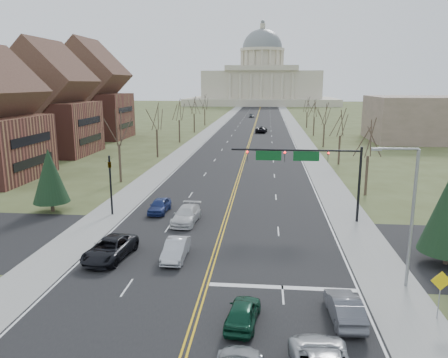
% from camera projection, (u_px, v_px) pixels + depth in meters
% --- Properties ---
extents(ground, '(600.00, 600.00, 0.00)m').
position_uv_depth(ground, '(208.00, 278.00, 29.61)').
color(ground, '#444B25').
rests_on(ground, ground).
extents(road, '(20.00, 380.00, 0.01)m').
position_uv_depth(road, '(255.00, 125.00, 136.53)').
color(road, black).
rests_on(road, ground).
extents(cross_road, '(120.00, 14.00, 0.01)m').
position_uv_depth(cross_road, '(218.00, 246.00, 35.44)').
color(cross_road, black).
rests_on(cross_road, ground).
extents(sidewalk_left, '(4.00, 380.00, 0.03)m').
position_uv_depth(sidewalk_left, '(217.00, 125.00, 137.67)').
color(sidewalk_left, gray).
rests_on(sidewalk_left, ground).
extents(sidewalk_right, '(4.00, 380.00, 0.03)m').
position_uv_depth(sidewalk_right, '(293.00, 126.00, 135.38)').
color(sidewalk_right, gray).
rests_on(sidewalk_right, ground).
extents(center_line, '(0.42, 380.00, 0.01)m').
position_uv_depth(center_line, '(255.00, 125.00, 136.53)').
color(center_line, gold).
rests_on(center_line, road).
extents(edge_line_left, '(0.15, 380.00, 0.01)m').
position_uv_depth(edge_line_left, '(224.00, 125.00, 137.46)').
color(edge_line_left, silver).
rests_on(edge_line_left, road).
extents(edge_line_right, '(0.15, 380.00, 0.01)m').
position_uv_depth(edge_line_right, '(286.00, 126.00, 135.59)').
color(edge_line_right, silver).
rests_on(edge_line_right, road).
extents(stop_bar, '(9.50, 0.50, 0.01)m').
position_uv_depth(stop_bar, '(282.00, 287.00, 28.16)').
color(stop_bar, silver).
rests_on(stop_bar, road).
extents(capitol, '(90.00, 60.00, 50.00)m').
position_uv_depth(capitol, '(262.00, 81.00, 269.47)').
color(capitol, beige).
rests_on(capitol, ground).
extents(signal_mast, '(12.12, 0.44, 7.20)m').
position_uv_depth(signal_mast, '(305.00, 161.00, 40.78)').
color(signal_mast, black).
rests_on(signal_mast, ground).
extents(signal_left, '(0.32, 0.36, 6.00)m').
position_uv_depth(signal_left, '(110.00, 178.00, 43.03)').
color(signal_left, black).
rests_on(signal_left, ground).
extents(street_light, '(2.90, 0.25, 9.07)m').
position_uv_depth(street_light, '(409.00, 209.00, 27.27)').
color(street_light, gray).
rests_on(street_light, ground).
extents(warn_sign, '(1.13, 0.07, 2.87)m').
position_uv_depth(warn_sign, '(441.00, 286.00, 23.99)').
color(warn_sign, gray).
rests_on(warn_sign, ground).
extents(tree_r_0, '(3.74, 3.74, 8.50)m').
position_uv_depth(tree_r_0, '(369.00, 140.00, 50.05)').
color(tree_r_0, '#362A20').
rests_on(tree_r_0, ground).
extents(tree_l_0, '(3.96, 3.96, 9.00)m').
position_uv_depth(tree_l_0, '(118.00, 130.00, 56.82)').
color(tree_l_0, '#362A20').
rests_on(tree_l_0, ground).
extents(tree_r_1, '(3.74, 3.74, 8.50)m').
position_uv_depth(tree_r_1, '(341.00, 124.00, 69.49)').
color(tree_r_1, '#362A20').
rests_on(tree_r_1, ground).
extents(tree_l_1, '(3.96, 3.96, 9.00)m').
position_uv_depth(tree_l_1, '(156.00, 118.00, 76.25)').
color(tree_l_1, '#362A20').
rests_on(tree_l_1, ground).
extents(tree_r_2, '(3.74, 3.74, 8.50)m').
position_uv_depth(tree_r_2, '(325.00, 115.00, 88.93)').
color(tree_r_2, '#362A20').
rests_on(tree_r_2, ground).
extents(tree_l_2, '(3.96, 3.96, 9.00)m').
position_uv_depth(tree_l_2, '(179.00, 111.00, 95.69)').
color(tree_l_2, '#362A20').
rests_on(tree_l_2, ground).
extents(tree_r_3, '(3.74, 3.74, 8.50)m').
position_uv_depth(tree_r_3, '(315.00, 109.00, 108.37)').
color(tree_r_3, '#362A20').
rests_on(tree_r_3, ground).
extents(tree_l_3, '(3.96, 3.96, 9.00)m').
position_uv_depth(tree_l_3, '(194.00, 106.00, 115.13)').
color(tree_l_3, '#362A20').
rests_on(tree_l_3, ground).
extents(tree_r_4, '(3.74, 3.74, 8.50)m').
position_uv_depth(tree_r_4, '(307.00, 105.00, 127.81)').
color(tree_r_4, '#362A20').
rests_on(tree_r_4, ground).
extents(tree_l_4, '(3.96, 3.96, 9.00)m').
position_uv_depth(tree_l_4, '(205.00, 103.00, 134.57)').
color(tree_l_4, '#362A20').
rests_on(tree_l_4, ground).
extents(conifer_l, '(3.64, 3.64, 6.50)m').
position_uv_depth(conifer_l, '(50.00, 176.00, 44.13)').
color(conifer_l, '#362A20').
rests_on(conifer_l, ground).
extents(bldg_left_mid, '(15.10, 14.28, 20.75)m').
position_uv_depth(bldg_left_mid, '(49.00, 108.00, 79.81)').
color(bldg_left_mid, brown).
rests_on(bldg_left_mid, ground).
extents(bldg_left_far, '(17.10, 14.28, 23.25)m').
position_uv_depth(bldg_left_far, '(90.00, 98.00, 103.11)').
color(bldg_left_far, brown).
rests_on(bldg_left_far, ground).
extents(bldg_right_mass, '(25.00, 20.00, 10.00)m').
position_uv_depth(bldg_right_mass, '(428.00, 119.00, 98.59)').
color(bldg_right_mass, '#6E5E4E').
rests_on(bldg_right_mass, ground).
extents(car_nb_inner_lead, '(2.07, 4.19, 1.37)m').
position_uv_depth(car_nb_inner_lead, '(243.00, 312.00, 23.74)').
color(car_nb_inner_lead, '#0D3B27').
rests_on(car_nb_inner_lead, road).
extents(car_nb_outer_lead, '(1.81, 4.53, 1.47)m').
position_uv_depth(car_nb_outer_lead, '(344.00, 308.00, 24.17)').
color(car_nb_outer_lead, '#53545B').
rests_on(car_nb_outer_lead, road).
extents(car_sb_inner_lead, '(1.56, 4.41, 1.45)m').
position_uv_depth(car_sb_inner_lead, '(176.00, 249.00, 32.65)').
color(car_sb_inner_lead, '#A8ABB0').
rests_on(car_sb_inner_lead, road).
extents(car_sb_outer_lead, '(3.23, 5.82, 1.54)m').
position_uv_depth(car_sb_outer_lead, '(110.00, 249.00, 32.67)').
color(car_sb_outer_lead, black).
rests_on(car_sb_outer_lead, road).
extents(car_sb_inner_second, '(2.44, 5.32, 1.51)m').
position_uv_depth(car_sb_inner_second, '(186.00, 215.00, 41.10)').
color(car_sb_inner_second, silver).
rests_on(car_sb_inner_second, road).
extents(car_sb_outer_second, '(1.83, 4.29, 1.45)m').
position_uv_depth(car_sb_outer_second, '(160.00, 206.00, 44.37)').
color(car_sb_outer_second, navy).
rests_on(car_sb_outer_second, road).
extents(car_far_nb, '(3.31, 6.13, 1.63)m').
position_uv_depth(car_far_nb, '(261.00, 129.00, 116.44)').
color(car_far_nb, black).
rests_on(car_far_nb, road).
extents(car_far_sb, '(1.95, 4.42, 1.48)m').
position_uv_depth(car_far_sb, '(251.00, 115.00, 168.19)').
color(car_far_sb, '#43474A').
rests_on(car_far_sb, road).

